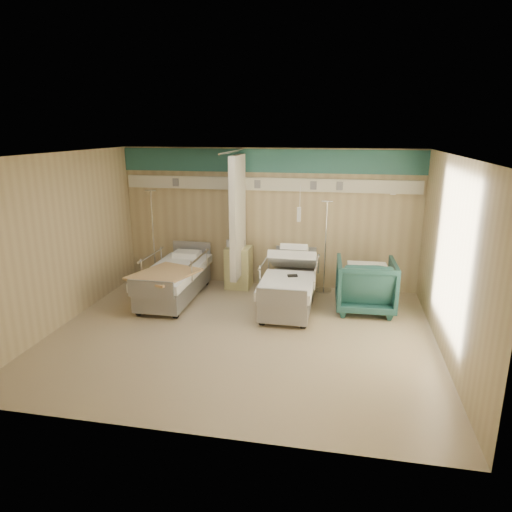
# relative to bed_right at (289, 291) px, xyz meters

# --- Properties ---
(ground) EXTENTS (6.00, 5.00, 0.00)m
(ground) POSITION_rel_bed_right_xyz_m (-0.60, -1.30, -0.32)
(ground) COLOR tan
(ground) RESTS_ON ground
(room_walls) EXTENTS (6.04, 5.04, 2.82)m
(room_walls) POSITION_rel_bed_right_xyz_m (-0.63, -1.05, 1.55)
(room_walls) COLOR tan
(room_walls) RESTS_ON ground
(bed_right) EXTENTS (1.00, 2.16, 0.63)m
(bed_right) POSITION_rel_bed_right_xyz_m (0.00, 0.00, 0.00)
(bed_right) COLOR white
(bed_right) RESTS_ON ground
(bed_left) EXTENTS (1.00, 2.16, 0.63)m
(bed_left) POSITION_rel_bed_right_xyz_m (-2.20, 0.00, 0.00)
(bed_left) COLOR white
(bed_left) RESTS_ON ground
(bedside_cabinet) EXTENTS (0.50, 0.48, 0.85)m
(bedside_cabinet) POSITION_rel_bed_right_xyz_m (-1.15, 0.90, 0.11)
(bedside_cabinet) COLOR #CBC57F
(bedside_cabinet) RESTS_ON ground
(visitor_armchair) EXTENTS (1.06, 1.09, 0.95)m
(visitor_armchair) POSITION_rel_bed_right_xyz_m (1.34, 0.13, 0.16)
(visitor_armchair) COLOR #1D4847
(visitor_armchair) RESTS_ON ground
(waffle_blanket) EXTENTS (0.71, 0.63, 0.08)m
(waffle_blanket) POSITION_rel_bed_right_xyz_m (1.36, 0.07, 0.67)
(waffle_blanket) COLOR white
(waffle_blanket) RESTS_ON visitor_armchair
(iv_stand_right) EXTENTS (0.33, 0.33, 1.83)m
(iv_stand_right) POSITION_rel_bed_right_xyz_m (0.58, 0.98, 0.06)
(iv_stand_right) COLOR silver
(iv_stand_right) RESTS_ON ground
(iv_stand_left) EXTENTS (0.35, 0.35, 1.96)m
(iv_stand_left) POSITION_rel_bed_right_xyz_m (-2.95, 0.85, 0.09)
(iv_stand_left) COLOR silver
(iv_stand_left) RESTS_ON ground
(call_remote) EXTENTS (0.19, 0.12, 0.04)m
(call_remote) POSITION_rel_bed_right_xyz_m (0.07, -0.13, 0.33)
(call_remote) COLOR black
(call_remote) RESTS_ON bed_right
(tan_blanket) EXTENTS (1.22, 1.36, 0.04)m
(tan_blanket) POSITION_rel_bed_right_xyz_m (-2.20, -0.46, 0.33)
(tan_blanket) COLOR tan
(tan_blanket) RESTS_ON bed_left
(toiletry_bag) EXTENTS (0.26, 0.22, 0.12)m
(toiletry_bag) POSITION_rel_bed_right_xyz_m (-1.17, 0.96, 0.60)
(toiletry_bag) COLOR black
(toiletry_bag) RESTS_ON bedside_cabinet
(white_cup) EXTENTS (0.11, 0.11, 0.14)m
(white_cup) POSITION_rel_bed_right_xyz_m (-1.35, 0.88, 0.61)
(white_cup) COLOR white
(white_cup) RESTS_ON bedside_cabinet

